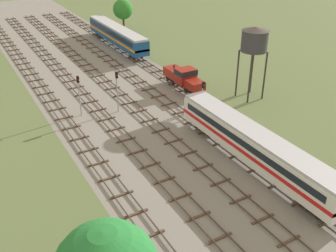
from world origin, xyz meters
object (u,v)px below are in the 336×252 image
object	(u,v)px
passenger_coach_centre_nearest	(254,144)
signal_post_mid	(117,87)
passenger_coach_centre_right_mid	(117,34)
signal_post_nearest	(203,93)
shunter_loco_centre_right_near	(184,77)
signal_post_near	(79,90)
water_tower	(255,40)

from	to	relation	value
passenger_coach_centre_nearest	signal_post_mid	bearing A→B (deg)	110.28
passenger_coach_centre_nearest	passenger_coach_centre_right_mid	size ratio (longest dim) A/B	1.00
signal_post_nearest	signal_post_mid	bearing A→B (deg)	146.62
passenger_coach_centre_nearest	shunter_loco_centre_right_near	bearing A→B (deg)	77.49
passenger_coach_centre_nearest	passenger_coach_centre_right_mid	xyz separation A→B (m)	(4.57, 45.25, 0.00)
passenger_coach_centre_nearest	signal_post_nearest	xyz separation A→B (m)	(2.28, 12.52, 0.35)
shunter_loco_centre_right_near	signal_post_nearest	bearing A→B (deg)	-105.79
passenger_coach_centre_right_mid	signal_post_mid	size ratio (longest dim) A/B	3.87
signal_post_nearest	signal_post_near	bearing A→B (deg)	151.48
signal_post_nearest	signal_post_near	size ratio (longest dim) A/B	0.84
water_tower	signal_post_mid	bearing A→B (deg)	164.74
signal_post_nearest	signal_post_near	world-z (taller)	signal_post_near
passenger_coach_centre_right_mid	water_tower	xyz separation A→B (m)	(6.54, -31.61, 5.65)
signal_post_near	signal_post_mid	distance (m)	4.79
passenger_coach_centre_nearest	signal_post_mid	size ratio (longest dim) A/B	3.87
shunter_loco_centre_right_near	signal_post_nearest	world-z (taller)	signal_post_nearest
signal_post_mid	signal_post_nearest	bearing A→B (deg)	-33.38
signal_post_mid	water_tower	bearing A→B (deg)	-15.26
shunter_loco_centre_right_near	passenger_coach_centre_right_mid	xyz separation A→B (m)	(0.00, 24.65, 0.60)
signal_post_near	signal_post_mid	world-z (taller)	signal_post_mid
water_tower	signal_post_nearest	world-z (taller)	water_tower
signal_post_near	signal_post_mid	xyz separation A→B (m)	(4.57, -1.43, 0.10)
shunter_loco_centre_right_near	signal_post_mid	xyz separation A→B (m)	(-11.42, -2.05, 1.58)
passenger_coach_centre_nearest	shunter_loco_centre_right_near	distance (m)	21.11
shunter_loco_centre_right_near	water_tower	world-z (taller)	water_tower
passenger_coach_centre_nearest	signal_post_nearest	size ratio (longest dim) A/B	4.78
water_tower	signal_post_near	bearing A→B (deg)	164.31
passenger_coach_centre_nearest	shunter_loco_centre_right_near	xyz separation A→B (m)	(4.57, 20.60, -0.60)
passenger_coach_centre_right_mid	signal_post_nearest	bearing A→B (deg)	-93.99
signal_post_mid	shunter_loco_centre_right_near	bearing A→B (deg)	10.20
water_tower	signal_post_mid	distance (m)	19.20
signal_post_nearest	passenger_coach_centre_nearest	bearing A→B (deg)	-100.34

